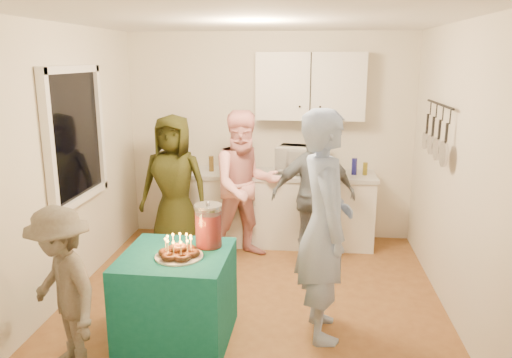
# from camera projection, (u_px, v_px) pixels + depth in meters

# --- Properties ---
(floor) EXTENTS (4.00, 4.00, 0.00)m
(floor) POSITION_uv_depth(u_px,v_px,m) (252.00, 305.00, 4.73)
(floor) COLOR brown
(floor) RESTS_ON ground
(ceiling) EXTENTS (4.00, 4.00, 0.00)m
(ceiling) POSITION_uv_depth(u_px,v_px,m) (252.00, 18.00, 4.11)
(ceiling) COLOR white
(ceiling) RESTS_ON floor
(back_wall) EXTENTS (3.60, 3.60, 0.00)m
(back_wall) POSITION_uv_depth(u_px,v_px,m) (270.00, 137.00, 6.35)
(back_wall) COLOR silver
(back_wall) RESTS_ON floor
(left_wall) EXTENTS (4.00, 4.00, 0.00)m
(left_wall) POSITION_uv_depth(u_px,v_px,m) (59.00, 167.00, 4.61)
(left_wall) COLOR silver
(left_wall) RESTS_ON floor
(right_wall) EXTENTS (4.00, 4.00, 0.00)m
(right_wall) POSITION_uv_depth(u_px,v_px,m) (462.00, 177.00, 4.24)
(right_wall) COLOR silver
(right_wall) RESTS_ON floor
(window_night) EXTENTS (0.04, 1.00, 1.20)m
(window_night) POSITION_uv_depth(u_px,v_px,m) (74.00, 136.00, 4.83)
(window_night) COLOR black
(window_night) RESTS_ON left_wall
(counter) EXTENTS (2.20, 0.58, 0.86)m
(counter) POSITION_uv_depth(u_px,v_px,m) (283.00, 210.00, 6.25)
(counter) COLOR white
(counter) RESTS_ON floor
(countertop) EXTENTS (2.24, 0.62, 0.05)m
(countertop) POSITION_uv_depth(u_px,v_px,m) (284.00, 174.00, 6.14)
(countertop) COLOR beige
(countertop) RESTS_ON counter
(upper_cabinet) EXTENTS (1.30, 0.30, 0.80)m
(upper_cabinet) POSITION_uv_depth(u_px,v_px,m) (310.00, 86.00, 6.00)
(upper_cabinet) COLOR white
(upper_cabinet) RESTS_ON back_wall
(pot_rack) EXTENTS (0.12, 1.00, 0.60)m
(pot_rack) POSITION_uv_depth(u_px,v_px,m) (435.00, 130.00, 4.85)
(pot_rack) COLOR black
(pot_rack) RESTS_ON right_wall
(microwave) EXTENTS (0.66, 0.51, 0.32)m
(microwave) POSITION_uv_depth(u_px,v_px,m) (302.00, 160.00, 6.07)
(microwave) COLOR white
(microwave) RESTS_ON countertop
(party_table) EXTENTS (0.87, 0.87, 0.76)m
(party_table) POSITION_uv_depth(u_px,v_px,m) (177.00, 297.00, 4.08)
(party_table) COLOR #0E5D53
(party_table) RESTS_ON floor
(donut_cake) EXTENTS (0.38, 0.38, 0.18)m
(donut_cake) POSITION_uv_depth(u_px,v_px,m) (179.00, 246.00, 3.90)
(donut_cake) COLOR #381C0C
(donut_cake) RESTS_ON party_table
(punch_jar) EXTENTS (0.22, 0.22, 0.34)m
(punch_jar) POSITION_uv_depth(u_px,v_px,m) (208.00, 227.00, 4.11)
(punch_jar) COLOR red
(punch_jar) RESTS_ON party_table
(man_birthday) EXTENTS (0.56, 0.76, 1.91)m
(man_birthday) POSITION_uv_depth(u_px,v_px,m) (324.00, 226.00, 4.05)
(man_birthday) COLOR #96ADDA
(man_birthday) RESTS_ON floor
(woman_back_left) EXTENTS (0.85, 0.59, 1.66)m
(woman_back_left) POSITION_uv_depth(u_px,v_px,m) (174.00, 185.00, 5.86)
(woman_back_left) COLOR #4C4E16
(woman_back_left) RESTS_ON floor
(woman_back_center) EXTENTS (1.03, 0.94, 1.72)m
(woman_back_center) POSITION_uv_depth(u_px,v_px,m) (245.00, 186.00, 5.70)
(woman_back_center) COLOR pink
(woman_back_center) RESTS_ON floor
(woman_back_right) EXTENTS (0.99, 0.55, 1.60)m
(woman_back_right) POSITION_uv_depth(u_px,v_px,m) (313.00, 196.00, 5.51)
(woman_back_right) COLOR black
(woman_back_right) RESTS_ON floor
(child_near_left) EXTENTS (0.93, 0.88, 1.26)m
(child_near_left) POSITION_uv_depth(u_px,v_px,m) (62.00, 289.00, 3.66)
(child_near_left) COLOR #544D43
(child_near_left) RESTS_ON floor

